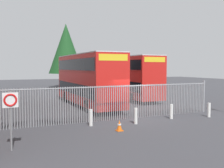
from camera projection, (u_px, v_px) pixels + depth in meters
name	position (u px, v px, depth m)	size (l,w,h in m)	color
ground_plane	(95.00, 103.00, 24.60)	(100.00, 100.00, 0.00)	#3D3D42
palisade_fence	(118.00, 101.00, 16.69)	(14.31, 0.14, 2.35)	gray
double_decker_bus_near_gate	(87.00, 78.00, 22.49)	(2.54, 10.81, 4.42)	red
double_decker_bus_behind_fence_left	(126.00, 76.00, 27.68)	(2.54, 10.81, 4.42)	red
bollard_near_left	(91.00, 118.00, 14.90)	(0.20, 0.20, 0.95)	silver
bollard_center_front	(136.00, 116.00, 15.42)	(0.20, 0.20, 0.95)	silver
bollard_near_right	(171.00, 112.00, 16.93)	(0.20, 0.20, 0.95)	silver
bollard_far_right	(209.00, 110.00, 17.53)	(0.20, 0.20, 0.95)	silver
traffic_cone_by_gate	(119.00, 125.00, 13.74)	(0.34, 0.34, 0.59)	orange
speed_limit_sign_post	(10.00, 107.00, 10.37)	(0.60, 0.14, 2.40)	slate
tree_tall_back	(66.00, 49.00, 41.90)	(5.54, 5.54, 10.24)	#4C3823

